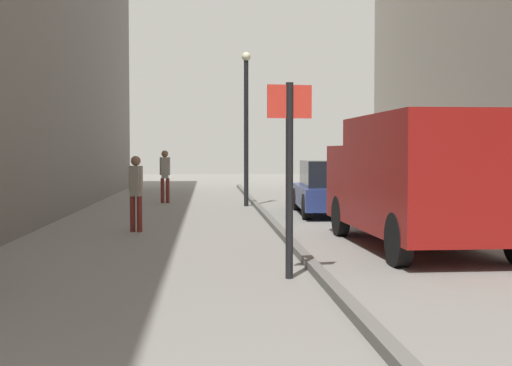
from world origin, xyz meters
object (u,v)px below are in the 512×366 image
object	(u,v)px
pedestrian_mid_block	(136,188)
parked_car	(332,188)
pedestrian_far_crossing	(165,173)
street_sign_post	(289,163)
lamp_post	(246,118)
delivery_van	(418,177)

from	to	relation	value
pedestrian_mid_block	parked_car	world-z (taller)	pedestrian_mid_block
pedestrian_far_crossing	parked_car	distance (m)	6.65
street_sign_post	lamp_post	xyz separation A→B (m)	(0.12, 12.60, 1.18)
pedestrian_mid_block	delivery_van	size ratio (longest dim) A/B	0.29
pedestrian_mid_block	street_sign_post	size ratio (longest dim) A/B	0.62
pedestrian_mid_block	pedestrian_far_crossing	xyz separation A→B (m)	(0.11, 8.48, 0.08)
delivery_van	parked_car	size ratio (longest dim) A/B	1.30
delivery_van	lamp_post	world-z (taller)	lamp_post
pedestrian_far_crossing	lamp_post	xyz separation A→B (m)	(2.60, -1.57, 1.72)
pedestrian_far_crossing	street_sign_post	distance (m)	14.39
parked_car	street_sign_post	bearing A→B (deg)	-100.84
pedestrian_far_crossing	delivery_van	xyz separation A→B (m)	(5.06, -11.40, 0.24)
street_sign_post	pedestrian_far_crossing	bearing A→B (deg)	-87.86
pedestrian_mid_block	street_sign_post	distance (m)	6.28
pedestrian_far_crossing	delivery_van	bearing A→B (deg)	-65.80
parked_car	pedestrian_far_crossing	bearing A→B (deg)	137.99
lamp_post	pedestrian_mid_block	bearing A→B (deg)	-111.39
parked_car	street_sign_post	xyz separation A→B (m)	(-2.26, -9.51, 0.83)
parked_car	street_sign_post	size ratio (longest dim) A/B	1.64
street_sign_post	parked_car	bearing A→B (deg)	-111.13
street_sign_post	lamp_post	size ratio (longest dim) A/B	0.55
parked_car	lamp_post	world-z (taller)	lamp_post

